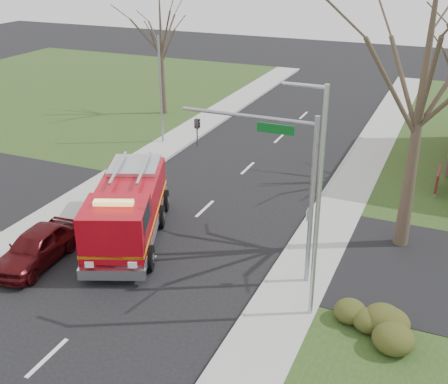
% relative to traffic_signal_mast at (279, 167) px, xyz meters
% --- Properties ---
extents(ground, '(120.00, 120.00, 0.00)m').
position_rel_traffic_signal_mast_xyz_m(ground, '(-5.21, -1.50, -4.71)').
color(ground, black).
rests_on(ground, ground).
extents(sidewalk_right, '(2.40, 80.00, 0.15)m').
position_rel_traffic_signal_mast_xyz_m(sidewalk_right, '(0.99, -1.50, -4.63)').
color(sidewalk_right, gray).
rests_on(sidewalk_right, ground).
extents(sidewalk_left, '(2.40, 80.00, 0.15)m').
position_rel_traffic_signal_mast_xyz_m(sidewalk_left, '(-11.41, -1.50, -4.63)').
color(sidewalk_left, gray).
rests_on(sidewalk_left, ground).
extents(health_center_sign, '(0.12, 2.00, 1.40)m').
position_rel_traffic_signal_mast_xyz_m(health_center_sign, '(5.29, 11.00, -3.83)').
color(health_center_sign, '#571418').
rests_on(health_center_sign, ground).
extents(hedge_corner, '(2.80, 2.00, 0.90)m').
position_rel_traffic_signal_mast_xyz_m(hedge_corner, '(3.79, -2.50, -4.13)').
color(hedge_corner, '#2D3513').
rests_on(hedge_corner, lawn_right).
extents(bare_tree_near, '(6.00, 6.00, 12.00)m').
position_rel_traffic_signal_mast_xyz_m(bare_tree_near, '(4.29, 4.50, 2.71)').
color(bare_tree_near, '#403125').
rests_on(bare_tree_near, ground).
extents(bare_tree_left, '(4.50, 4.50, 9.00)m').
position_rel_traffic_signal_mast_xyz_m(bare_tree_left, '(-15.21, 18.50, 0.86)').
color(bare_tree_left, '#403125').
rests_on(bare_tree_left, ground).
extents(traffic_signal_mast, '(5.29, 0.18, 6.80)m').
position_rel_traffic_signal_mast_xyz_m(traffic_signal_mast, '(0.00, 0.00, 0.00)').
color(traffic_signal_mast, gray).
rests_on(traffic_signal_mast, ground).
extents(streetlight_pole, '(1.48, 0.16, 8.40)m').
position_rel_traffic_signal_mast_xyz_m(streetlight_pole, '(1.93, -2.00, -0.16)').
color(streetlight_pole, '#B7BABF').
rests_on(streetlight_pole, ground).
extents(utility_pole_far, '(0.14, 0.14, 7.00)m').
position_rel_traffic_signal_mast_xyz_m(utility_pole_far, '(-12.01, 12.50, -1.21)').
color(utility_pole_far, gray).
rests_on(utility_pole_far, ground).
extents(fire_engine, '(5.27, 8.01, 3.06)m').
position_rel_traffic_signal_mast_xyz_m(fire_engine, '(-6.98, 0.27, -3.32)').
color(fire_engine, '#A30712').
rests_on(fire_engine, ground).
extents(parked_car_maroon, '(2.06, 4.54, 1.51)m').
position_rel_traffic_signal_mast_xyz_m(parked_car_maroon, '(-9.41, -2.92, -3.95)').
color(parked_car_maroon, '#440A0D').
rests_on(parked_car_maroon, ground).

